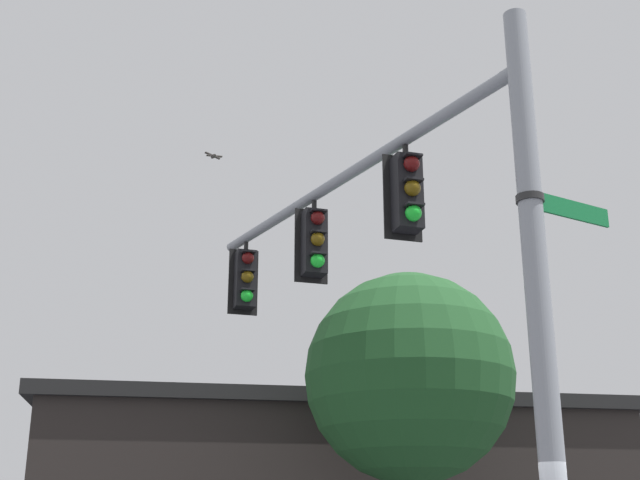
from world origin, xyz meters
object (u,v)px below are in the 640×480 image
at_px(traffic_light_mid_inner, 315,242).
at_px(traffic_light_mid_outer, 245,279).
at_px(street_name_sign, 552,205).
at_px(traffic_light_nearest_pole, 408,192).
at_px(bird_flying, 213,156).

relative_size(traffic_light_mid_inner, traffic_light_mid_outer, 1.00).
bearing_deg(street_name_sign, traffic_light_nearest_pole, -67.30).
distance_m(traffic_light_nearest_pole, traffic_light_mid_inner, 2.44).
bearing_deg(traffic_light_mid_inner, bird_flying, -69.76).
bearing_deg(street_name_sign, bird_flying, -71.04).
height_order(traffic_light_nearest_pole, street_name_sign, traffic_light_nearest_pole).
bearing_deg(traffic_light_nearest_pole, traffic_light_mid_outer, -76.19).
height_order(traffic_light_nearest_pole, bird_flying, bird_flying).
bearing_deg(bird_flying, traffic_light_mid_outer, 127.85).
bearing_deg(bird_flying, traffic_light_mid_inner, 110.24).
distance_m(traffic_light_mid_inner, traffic_light_mid_outer, 2.44).
bearing_deg(traffic_light_mid_inner, traffic_light_nearest_pole, 103.81).
bearing_deg(traffic_light_nearest_pole, bird_flying, -72.50).
xyz_separation_m(traffic_light_nearest_pole, traffic_light_mid_inner, (0.58, -2.37, 0.00)).
xyz_separation_m(traffic_light_mid_inner, traffic_light_mid_outer, (0.58, -2.37, 0.00)).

